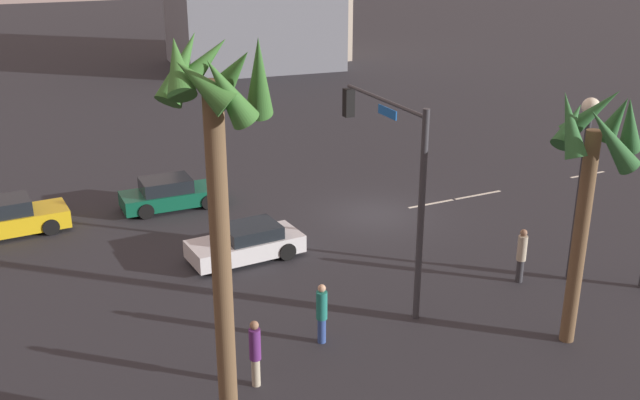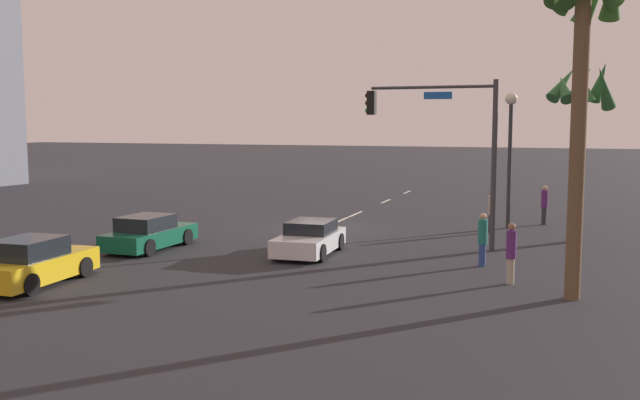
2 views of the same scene
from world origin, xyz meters
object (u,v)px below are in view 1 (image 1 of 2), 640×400
at_px(car_2, 10,218).
at_px(traffic_signal, 393,164).
at_px(pedestrian_1, 322,312).
at_px(pedestrian_3, 522,254).
at_px(palm_tree_1, 594,155).
at_px(car_1, 171,194).
at_px(car_0, 247,243).
at_px(streetlamp, 584,156).
at_px(pedestrian_2, 255,351).
at_px(palm_tree_0, 217,145).

height_order(car_2, traffic_signal, traffic_signal).
bearing_deg(traffic_signal, pedestrian_1, 27.64).
height_order(pedestrian_3, palm_tree_1, palm_tree_1).
bearing_deg(car_1, traffic_signal, 111.30).
distance_m(car_0, streetlamp, 11.75).
bearing_deg(pedestrian_2, streetlamp, -174.95).
xyz_separation_m(streetlamp, palm_tree_0, (12.98, 2.78, 2.69)).
distance_m(car_1, streetlamp, 16.61).
xyz_separation_m(pedestrian_2, palm_tree_0, (1.30, 1.74, 6.03)).
height_order(pedestrian_1, pedestrian_2, pedestrian_2).
bearing_deg(car_1, streetlamp, 128.97).
distance_m(traffic_signal, palm_tree_1, 5.81).
relative_size(car_1, traffic_signal, 0.66).
height_order(traffic_signal, pedestrian_3, traffic_signal).
bearing_deg(pedestrian_1, palm_tree_0, 37.49).
bearing_deg(pedestrian_3, traffic_signal, -15.58).
relative_size(car_1, pedestrian_3, 2.27).
height_order(pedestrian_3, palm_tree_0, palm_tree_0).
distance_m(car_1, car_2, 6.34).
xyz_separation_m(car_2, palm_tree_1, (-13.64, 15.50, 4.89)).
bearing_deg(car_0, car_2, -39.72).
distance_m(traffic_signal, pedestrian_1, 5.02).
relative_size(car_0, palm_tree_1, 0.56).
distance_m(streetlamp, pedestrian_3, 3.75).
bearing_deg(pedestrian_1, pedestrian_3, -176.26).
height_order(car_0, streetlamp, streetlamp).
distance_m(car_0, pedestrian_2, 7.86).
relative_size(traffic_signal, streetlamp, 1.04).
distance_m(car_0, palm_tree_0, 11.85).
relative_size(car_0, car_1, 0.96).
xyz_separation_m(streetlamp, pedestrian_3, (1.62, -0.59, -3.33)).
bearing_deg(traffic_signal, pedestrian_2, 26.41).
height_order(car_1, traffic_signal, traffic_signal).
distance_m(car_0, palm_tree_1, 12.29).
bearing_deg(car_1, pedestrian_3, 125.50).
distance_m(pedestrian_3, palm_tree_0, 13.29).
distance_m(car_2, pedestrian_1, 14.41).
bearing_deg(car_1, car_2, 0.45).
height_order(streetlamp, palm_tree_0, palm_tree_0).
relative_size(car_2, traffic_signal, 0.65).
height_order(traffic_signal, palm_tree_0, palm_tree_0).
bearing_deg(pedestrian_3, car_2, -38.71).
bearing_deg(streetlamp, car_2, -37.18).
xyz_separation_m(car_0, pedestrian_2, (2.57, 7.42, 0.43)).
distance_m(pedestrian_2, pedestrian_3, 10.19).
xyz_separation_m(pedestrian_1, pedestrian_3, (-7.62, -0.50, 0.04)).
relative_size(traffic_signal, pedestrian_3, 3.42).
bearing_deg(pedestrian_1, palm_tree_1, 154.34).
height_order(car_1, pedestrian_2, pedestrian_2).
xyz_separation_m(car_2, traffic_signal, (-10.54, 10.73, 3.73)).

